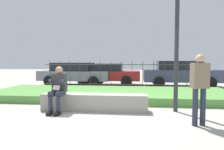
# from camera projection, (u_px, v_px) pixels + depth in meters

# --- Properties ---
(ground_plane) EXTENTS (60.00, 60.00, 0.00)m
(ground_plane) POSITION_uv_depth(u_px,v_px,m) (101.00, 111.00, 6.31)
(ground_plane) COLOR #A8A399
(stone_bench) EXTENTS (3.05, 0.52, 0.49)m
(stone_bench) POSITION_uv_depth(u_px,v_px,m) (94.00, 103.00, 6.32)
(stone_bench) COLOR gray
(stone_bench) RESTS_ON ground_plane
(person_seated_reader) EXTENTS (0.42, 0.73, 1.29)m
(person_seated_reader) POSITION_uv_depth(u_px,v_px,m) (58.00, 87.00, 6.11)
(person_seated_reader) COLOR black
(person_seated_reader) RESTS_ON ground_plane
(grass_berm) EXTENTS (9.28, 3.32, 0.27)m
(grass_berm) POSITION_uv_depth(u_px,v_px,m) (111.00, 94.00, 8.64)
(grass_berm) COLOR #569342
(grass_berm) RESTS_ON ground_plane
(iron_fence) EXTENTS (7.28, 0.03, 1.43)m
(iron_fence) POSITION_uv_depth(u_px,v_px,m) (116.00, 75.00, 10.73)
(iron_fence) COLOR #332D28
(iron_fence) RESTS_ON ground_plane
(car_parked_right) EXTENTS (4.20, 1.91, 1.45)m
(car_parked_right) POSITION_uv_depth(u_px,v_px,m) (181.00, 73.00, 12.18)
(car_parked_right) COLOR #383D56
(car_parked_right) RESTS_ON ground_plane
(car_parked_center) EXTENTS (3.98, 1.98, 1.29)m
(car_parked_center) POSITION_uv_depth(u_px,v_px,m) (106.00, 73.00, 13.11)
(car_parked_center) COLOR maroon
(car_parked_center) RESTS_ON ground_plane
(car_parked_left) EXTENTS (4.23, 2.01, 1.34)m
(car_parked_left) POSITION_uv_depth(u_px,v_px,m) (75.00, 73.00, 13.01)
(car_parked_left) COLOR slate
(car_parked_left) RESTS_ON ground_plane
(person_passerby) EXTENTS (0.40, 0.29, 1.59)m
(person_passerby) POSITION_uv_depth(u_px,v_px,m) (200.00, 84.00, 4.80)
(person_passerby) COLOR #282D3D
(person_passerby) RESTS_ON ground_plane
(street_lamp) EXTENTS (0.28, 0.28, 3.44)m
(street_lamp) POSITION_uv_depth(u_px,v_px,m) (177.00, 35.00, 6.09)
(street_lamp) COLOR #2D2D30
(street_lamp) RESTS_ON ground_plane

